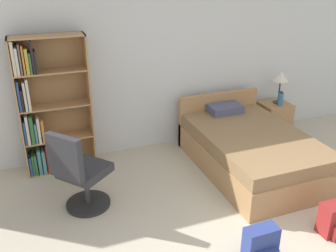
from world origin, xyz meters
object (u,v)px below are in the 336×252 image
object	(u,v)px
table_lamp	(281,78)
backpack_red	(336,220)
water_bottle	(280,99)
backpack_blue	(261,246)
bed	(249,149)
office_chair	(80,174)
bookshelf	(45,111)
nightstand	(274,118)

from	to	relation	value
table_lamp	backpack_red	distance (m)	2.72
water_bottle	backpack_blue	bearing A→B (deg)	-128.66
bed	office_chair	xyz separation A→B (m)	(-2.35, -0.17, 0.19)
office_chair	backpack_blue	size ratio (longest dim) A/B	2.74
table_lamp	bookshelf	bearing A→B (deg)	179.39
office_chair	water_bottle	world-z (taller)	office_chair
bookshelf	water_bottle	distance (m)	3.62
nightstand	bed	bearing A→B (deg)	-139.82
bed	water_bottle	xyz separation A→B (m)	(1.02, 0.75, 0.35)
bookshelf	table_lamp	world-z (taller)	bookshelf
bookshelf	bed	bearing A→B (deg)	-19.45
bookshelf	office_chair	size ratio (longest dim) A/B	1.81
table_lamp	backpack_red	world-z (taller)	table_lamp
bookshelf	bed	distance (m)	2.81
nightstand	backpack_blue	size ratio (longest dim) A/B	1.40
backpack_blue	table_lamp	bearing A→B (deg)	52.00
table_lamp	backpack_red	bearing A→B (deg)	-111.66
office_chair	water_bottle	xyz separation A→B (m)	(3.37, 0.92, 0.16)
water_bottle	backpack_red	size ratio (longest dim) A/B	0.67
office_chair	table_lamp	distance (m)	3.60
office_chair	backpack_red	size ratio (longest dim) A/B	2.85
nightstand	backpack_red	distance (m)	2.58
office_chair	nightstand	world-z (taller)	office_chair
water_bottle	backpack_blue	size ratio (longest dim) A/B	0.64
bed	table_lamp	xyz separation A→B (m)	(1.07, 0.87, 0.67)
nightstand	table_lamp	xyz separation A→B (m)	(0.05, 0.01, 0.69)
nightstand	water_bottle	world-z (taller)	water_bottle
bed	water_bottle	distance (m)	1.32
bed	table_lamp	size ratio (longest dim) A/B	3.92
bookshelf	table_lamp	distance (m)	3.66
nightstand	table_lamp	distance (m)	0.69
bed	office_chair	bearing A→B (deg)	-175.97
bookshelf	water_bottle	xyz separation A→B (m)	(3.61, -0.16, -0.25)
backpack_blue	bookshelf	bearing A→B (deg)	124.31
backpack_red	backpack_blue	size ratio (longest dim) A/B	0.96
bookshelf	water_bottle	size ratio (longest dim) A/B	7.73
water_bottle	bookshelf	bearing A→B (deg)	177.47
bookshelf	backpack_red	size ratio (longest dim) A/B	5.15
water_bottle	nightstand	bearing A→B (deg)	89.21
nightstand	backpack_blue	bearing A→B (deg)	-127.44
office_chair	backpack_red	distance (m)	2.83
office_chair	nightstand	distance (m)	3.53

